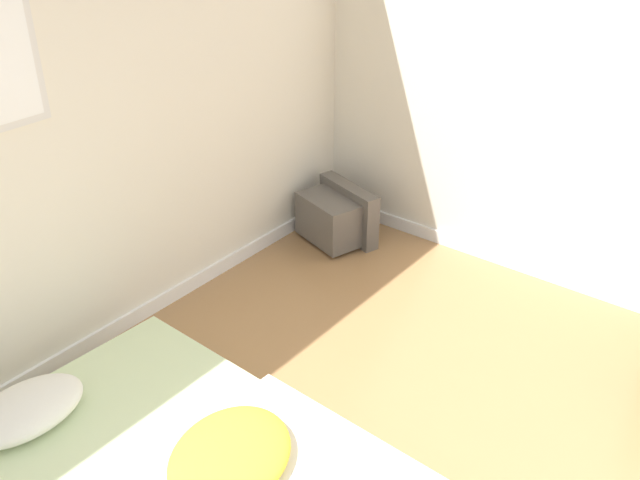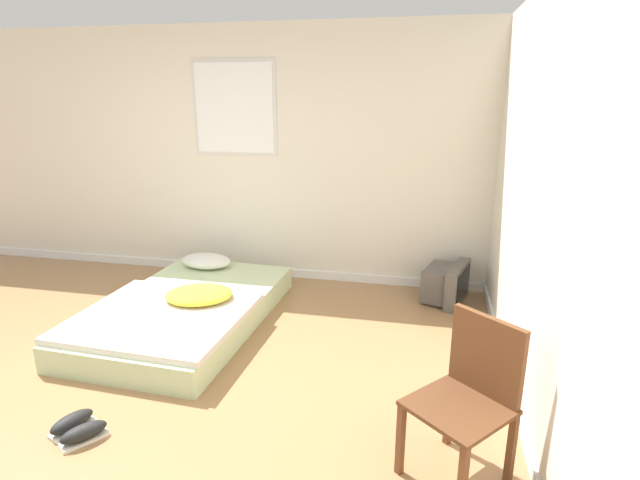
# 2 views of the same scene
# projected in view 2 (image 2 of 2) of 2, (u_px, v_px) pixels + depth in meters

# --- Properties ---
(ground_plane) EXTENTS (20.00, 20.00, 0.00)m
(ground_plane) POSITION_uv_depth(u_px,v_px,m) (78.00, 402.00, 3.26)
(ground_plane) COLOR #997047
(wall_back) EXTENTS (7.97, 0.08, 2.60)m
(wall_back) POSITION_uv_depth(u_px,v_px,m) (222.00, 156.00, 5.28)
(wall_back) COLOR silver
(wall_back) RESTS_ON ground_plane
(wall_right) EXTENTS (0.08, 7.46, 2.60)m
(wall_right) POSITION_uv_depth(u_px,v_px,m) (571.00, 239.00, 2.32)
(wall_right) COLOR silver
(wall_right) RESTS_ON ground_plane
(mattress_bed) EXTENTS (1.35, 2.12, 0.36)m
(mattress_bed) POSITION_uv_depth(u_px,v_px,m) (186.00, 309.00, 4.33)
(mattress_bed) COLOR beige
(mattress_bed) RESTS_ON ground_plane
(crt_tv) EXTENTS (0.47, 0.57, 0.38)m
(crt_tv) POSITION_uv_depth(u_px,v_px,m) (447.00, 283.00, 4.78)
(crt_tv) COLOR #56514C
(crt_tv) RESTS_ON ground_plane
(wooden_chair) EXTENTS (0.62, 0.62, 0.87)m
(wooden_chair) POSITION_uv_depth(u_px,v_px,m) (472.00, 388.00, 2.53)
(wooden_chair) COLOR brown
(wooden_chair) RESTS_ON ground_plane
(sneaker_pair) EXTENTS (0.35, 0.35, 0.10)m
(sneaker_pair) POSITION_uv_depth(u_px,v_px,m) (78.00, 428.00, 2.93)
(sneaker_pair) COLOR silver
(sneaker_pair) RESTS_ON ground_plane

